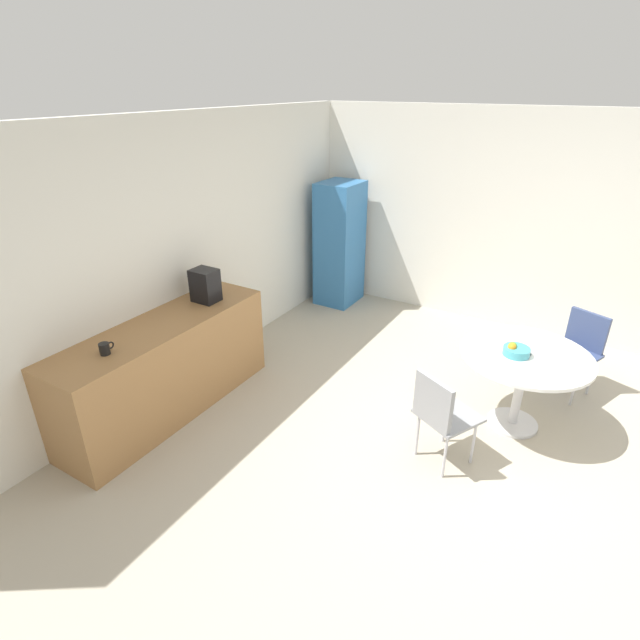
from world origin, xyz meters
TOP-DOWN VIEW (x-y plane):
  - ground_plane at (0.00, 0.00)m, footprint 6.00×6.00m
  - wall_back at (0.00, 3.00)m, footprint 6.00×0.10m
  - wall_side_right at (3.00, 0.00)m, footprint 0.10×6.00m
  - counter_block at (-0.55, 2.65)m, footprint 2.14×0.60m
  - locker_cabinet at (2.55, 2.55)m, footprint 0.60×0.50m
  - round_table at (0.87, -0.20)m, footprint 1.10×1.10m
  - chair_gray at (0.01, 0.24)m, footprint 0.57×0.57m
  - chair_navy at (1.77, -0.57)m, footprint 0.55×0.55m
  - fruit_bowl at (0.80, -0.12)m, footprint 0.22×0.22m
  - mug_white at (-1.15, 2.60)m, footprint 0.13×0.08m
  - coffee_maker at (0.05, 2.65)m, footprint 0.20×0.24m

SIDE VIEW (x-z plane):
  - ground_plane at x=0.00m, z-range 0.00..0.00m
  - counter_block at x=-0.55m, z-range 0.00..0.90m
  - chair_gray at x=0.01m, z-range 0.11..0.94m
  - chair_navy at x=1.77m, z-range 0.11..0.94m
  - round_table at x=0.87m, z-range 0.23..0.97m
  - fruit_bowl at x=0.80m, z-range 0.73..0.83m
  - locker_cabinet at x=2.55m, z-range 0.00..1.66m
  - mug_white at x=-1.15m, z-range 0.90..1.00m
  - coffee_maker at x=0.05m, z-range 0.90..1.22m
  - wall_back at x=0.00m, z-range 0.00..2.60m
  - wall_side_right at x=3.00m, z-range 0.00..2.60m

